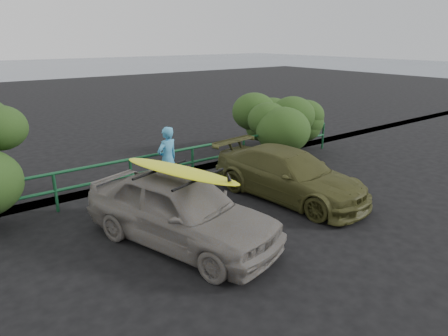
# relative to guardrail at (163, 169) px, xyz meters

# --- Properties ---
(ground) EXTENTS (80.00, 80.00, 0.00)m
(ground) POSITION_rel_guardrail_xyz_m (0.00, -5.00, -0.52)
(ground) COLOR black
(guardrail) EXTENTS (14.00, 0.08, 1.04)m
(guardrail) POSITION_rel_guardrail_xyz_m (0.00, 0.00, 0.00)
(guardrail) COLOR #154A29
(guardrail) RESTS_ON ground
(shrub_right) EXTENTS (3.20, 2.40, 2.03)m
(shrub_right) POSITION_rel_guardrail_xyz_m (5.00, 0.50, 0.49)
(shrub_right) COLOR #294619
(shrub_right) RESTS_ON ground
(sedan) EXTENTS (3.04, 4.76, 1.51)m
(sedan) POSITION_rel_guardrail_xyz_m (-1.32, -3.20, 0.23)
(sedan) COLOR slate
(sedan) RESTS_ON ground
(olive_vehicle) EXTENTS (2.41, 4.68, 1.30)m
(olive_vehicle) POSITION_rel_guardrail_xyz_m (2.31, -2.77, 0.13)
(olive_vehicle) COLOR #45461F
(olive_vehicle) RESTS_ON ground
(man) EXTENTS (0.76, 0.58, 1.84)m
(man) POSITION_rel_guardrail_xyz_m (-0.04, -0.36, 0.40)
(man) COLOR #4298C6
(man) RESTS_ON ground
(roof_rack) EXTENTS (1.81, 1.51, 0.05)m
(roof_rack) POSITION_rel_guardrail_xyz_m (-1.32, -3.20, 1.01)
(roof_rack) COLOR black
(roof_rack) RESTS_ON sedan
(surfboard) EXTENTS (1.46, 2.98, 0.09)m
(surfboard) POSITION_rel_guardrail_xyz_m (-1.32, -3.20, 1.08)
(surfboard) COLOR yellow
(surfboard) RESTS_ON roof_rack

